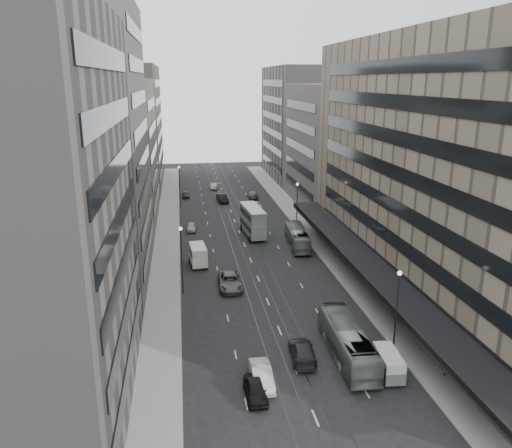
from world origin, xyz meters
TOP-DOWN VIEW (x-y plane):
  - ground at (0.00, 0.00)m, footprint 220.00×220.00m
  - sidewalk_right at (12.00, 37.50)m, footprint 4.00×125.00m
  - sidewalk_left at (-12.00, 37.50)m, footprint 4.00×125.00m
  - department_store at (21.45, 8.00)m, footprint 19.20×60.00m
  - building_right_mid at (21.50, 52.00)m, footprint 15.00×28.00m
  - building_right_far at (21.50, 82.00)m, footprint 15.00×32.00m
  - building_left_a at (-21.50, -8.00)m, footprint 15.00×28.00m
  - building_left_b at (-21.50, 19.00)m, footprint 15.00×26.00m
  - building_left_c at (-21.50, 46.00)m, footprint 15.00×28.00m
  - building_left_d at (-21.50, 79.00)m, footprint 15.00×38.00m
  - lamp_right_near at (9.70, -5.00)m, footprint 0.44×0.44m
  - lamp_right_far at (9.70, 35.00)m, footprint 0.44×0.44m
  - lamp_left_near at (-9.70, 12.00)m, footprint 0.44×0.44m
  - lamp_left_far at (-9.70, 55.00)m, footprint 0.44×0.44m
  - bus_near at (5.13, -5.03)m, footprint 3.09×11.74m
  - bus_far at (7.96, 27.02)m, footprint 3.35×10.94m
  - double_decker at (1.96, 33.49)m, footprint 3.42×9.05m
  - vw_microbus at (7.70, -8.41)m, footprint 2.16×4.26m
  - panel_van at (-7.48, 21.05)m, footprint 2.57×4.72m
  - sedan_0 at (-4.14, -9.78)m, footprint 1.72×4.16m
  - sedan_1 at (-3.34, -7.95)m, footprint 1.67×4.77m
  - sedan_2 at (-3.90, 12.65)m, footprint 2.99×6.21m
  - sedan_3 at (1.01, -4.66)m, footprint 2.73×5.59m
  - sedan_4 at (-7.97, 37.75)m, footprint 1.80×4.00m
  - sedan_5 at (-0.99, 57.71)m, footprint 2.44×5.30m
  - sedan_6 at (4.76, 50.63)m, footprint 3.00×6.06m
  - sedan_7 at (5.88, 60.44)m, footprint 2.15×5.09m
  - sedan_8 at (-8.50, 63.10)m, footprint 1.66×4.01m
  - sedan_9 at (-1.70, 71.27)m, footprint 2.08×4.47m
  - pedestrian at (12.64, -9.23)m, footprint 0.83×0.80m

SIDE VIEW (x-z plane):
  - ground at x=0.00m, z-range 0.00..0.00m
  - sidewalk_right at x=12.00m, z-range 0.00..0.15m
  - sidewalk_left at x=-12.00m, z-range 0.00..0.15m
  - sedan_4 at x=-7.97m, z-range 0.00..1.33m
  - sedan_8 at x=-8.50m, z-range 0.00..1.36m
  - sedan_0 at x=-4.14m, z-range 0.00..1.41m
  - sedan_9 at x=-1.70m, z-range 0.00..1.42m
  - sedan_7 at x=5.88m, z-range 0.00..1.46m
  - sedan_3 at x=1.01m, z-range 0.00..1.57m
  - sedan_1 at x=-3.34m, z-range 0.00..1.57m
  - sedan_6 at x=4.76m, z-range 0.00..1.65m
  - sedan_5 at x=-0.99m, z-range 0.00..1.68m
  - sedan_2 at x=-3.90m, z-range 0.00..1.70m
  - pedestrian at x=12.64m, z-range 0.15..2.07m
  - vw_microbus at x=7.70m, z-range 0.13..2.36m
  - bus_far at x=7.96m, z-range 0.00..3.00m
  - panel_van at x=-7.48m, z-range 0.15..3.02m
  - bus_near at x=5.13m, z-range 0.00..3.25m
  - double_decker at x=1.96m, z-range 0.19..5.03m
  - lamp_right_near at x=9.70m, z-range 1.04..9.36m
  - lamp_right_far at x=9.70m, z-range 1.04..9.36m
  - lamp_left_near at x=-9.70m, z-range 1.04..9.36m
  - lamp_left_far at x=-9.70m, z-range 1.04..9.36m
  - building_right_mid at x=21.50m, z-range 0.00..24.00m
  - building_left_c at x=-21.50m, z-range 0.00..25.00m
  - building_right_far at x=21.50m, z-range 0.00..28.00m
  - building_left_d at x=-21.50m, z-range 0.00..28.00m
  - department_store at x=21.45m, z-range -0.05..29.95m
  - building_left_a at x=-21.50m, z-range 0.00..30.00m
  - building_left_b at x=-21.50m, z-range 0.00..34.00m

